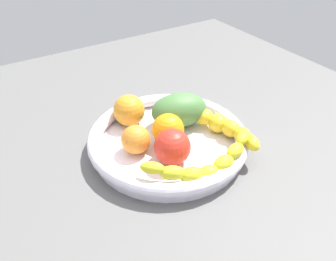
# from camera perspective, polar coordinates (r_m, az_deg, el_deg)

# --- Properties ---
(kitchen_counter) EXTENTS (1.20, 1.20, 0.03)m
(kitchen_counter) POSITION_cam_1_polar(r_m,az_deg,el_deg) (0.74, 0.00, -3.81)
(kitchen_counter) COLOR #5F5E5D
(kitchen_counter) RESTS_ON ground
(fruit_bowl) EXTENTS (0.32, 0.32, 0.04)m
(fruit_bowl) POSITION_cam_1_polar(r_m,az_deg,el_deg) (0.71, 0.00, -1.53)
(fruit_bowl) COLOR white
(fruit_bowl) RESTS_ON kitchen_counter
(banana_draped_left) EXTENTS (0.23, 0.11, 0.04)m
(banana_draped_left) POSITION_cam_1_polar(r_m,az_deg,el_deg) (0.74, 7.72, 1.19)
(banana_draped_left) COLOR yellow
(banana_draped_left) RESTS_ON fruit_bowl
(banana_draped_right) EXTENTS (0.08, 0.23, 0.06)m
(banana_draped_right) POSITION_cam_1_polar(r_m,az_deg,el_deg) (0.62, 6.18, -5.56)
(banana_draped_right) COLOR yellow
(banana_draped_right) RESTS_ON fruit_bowl
(orange_front) EXTENTS (0.06, 0.06, 0.06)m
(orange_front) POSITION_cam_1_polar(r_m,az_deg,el_deg) (0.70, -0.02, 0.31)
(orange_front) COLOR orange
(orange_front) RESTS_ON fruit_bowl
(orange_mid_left) EXTENTS (0.06, 0.06, 0.06)m
(orange_mid_left) POSITION_cam_1_polar(r_m,az_deg,el_deg) (0.68, -5.24, -1.47)
(orange_mid_left) COLOR orange
(orange_mid_left) RESTS_ON fruit_bowl
(orange_mid_right) EXTENTS (0.07, 0.07, 0.07)m
(orange_mid_right) POSITION_cam_1_polar(r_m,az_deg,el_deg) (0.76, -6.34, 3.26)
(orange_mid_right) COLOR orange
(orange_mid_right) RESTS_ON fruit_bowl
(mango_green) EXTENTS (0.11, 0.14, 0.07)m
(mango_green) POSITION_cam_1_polar(r_m,az_deg,el_deg) (0.75, 1.83, 3.31)
(mango_green) COLOR #4A7C40
(mango_green) RESTS_ON fruit_bowl
(tomato_red) EXTENTS (0.07, 0.07, 0.07)m
(tomato_red) POSITION_cam_1_polar(r_m,az_deg,el_deg) (0.65, 0.70, -2.67)
(tomato_red) COLOR red
(tomato_red) RESTS_ON fruit_bowl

